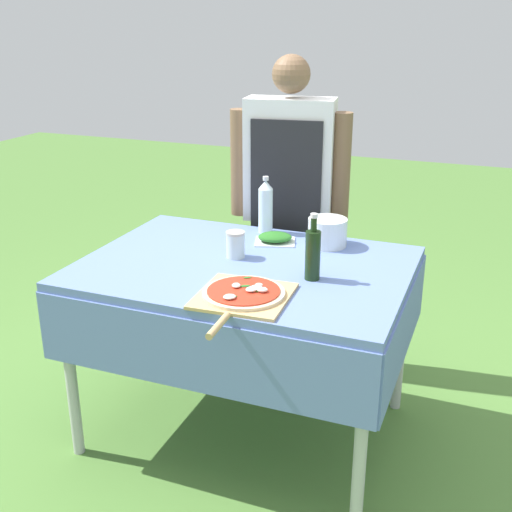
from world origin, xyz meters
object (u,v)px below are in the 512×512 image
at_px(prep_table, 245,283).
at_px(herb_container, 275,238).
at_px(pizza_on_peel, 243,295).
at_px(oil_bottle, 313,254).
at_px(sauce_jar, 236,246).
at_px(water_bottle, 266,206).
at_px(person_cook, 289,191).
at_px(mixing_tub, 327,232).

xyz_separation_m(prep_table, herb_container, (0.03, 0.29, 0.11)).
height_order(pizza_on_peel, herb_container, same).
relative_size(oil_bottle, sauce_jar, 2.33).
height_order(prep_table, water_bottle, water_bottle).
bearing_deg(water_bottle, herb_container, -53.13).
height_order(person_cook, pizza_on_peel, person_cook).
distance_m(mixing_tub, sauce_jar, 0.42).
bearing_deg(person_cook, water_bottle, 76.42).
bearing_deg(mixing_tub, prep_table, -126.64).
distance_m(oil_bottle, water_bottle, 0.59).
xyz_separation_m(prep_table, person_cook, (-0.04, 0.67, 0.22)).
height_order(pizza_on_peel, sauce_jar, sauce_jar).
distance_m(prep_table, sauce_jar, 0.16).
relative_size(oil_bottle, mixing_tub, 1.52).
bearing_deg(oil_bottle, prep_table, 169.89).
height_order(prep_table, person_cook, person_cook).
relative_size(pizza_on_peel, mixing_tub, 2.93).
bearing_deg(pizza_on_peel, oil_bottle, 53.19).
height_order(oil_bottle, water_bottle, water_bottle).
bearing_deg(pizza_on_peel, sauce_jar, 113.63).
relative_size(herb_container, sauce_jar, 1.87).
distance_m(prep_table, person_cook, 0.71).
height_order(oil_bottle, sauce_jar, oil_bottle).
distance_m(prep_table, herb_container, 0.31).
bearing_deg(pizza_on_peel, person_cook, 96.31).
bearing_deg(water_bottle, prep_table, -81.02).
bearing_deg(herb_container, water_bottle, 126.87).
bearing_deg(oil_bottle, pizza_on_peel, -123.68).
bearing_deg(oil_bottle, water_bottle, 128.13).
xyz_separation_m(herb_container, sauce_jar, (-0.09, -0.23, 0.03)).
bearing_deg(pizza_on_peel, prep_table, 108.24).
bearing_deg(prep_table, oil_bottle, -10.11).
height_order(oil_bottle, mixing_tub, oil_bottle).
xyz_separation_m(pizza_on_peel, mixing_tub, (0.13, 0.65, 0.05)).
relative_size(prep_table, sauce_jar, 11.88).
relative_size(person_cook, oil_bottle, 6.04).
distance_m(person_cook, pizza_on_peel, 1.01).
distance_m(herb_container, mixing_tub, 0.23).
xyz_separation_m(oil_bottle, mixing_tub, (-0.05, 0.39, -0.04)).
bearing_deg(mixing_tub, herb_container, -168.32).
bearing_deg(water_bottle, mixing_tub, -13.26).
bearing_deg(prep_table, mixing_tub, 53.36).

